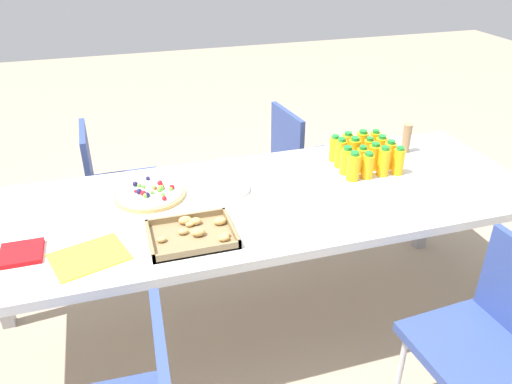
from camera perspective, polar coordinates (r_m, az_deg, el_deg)
The scene contains 27 objects.
ground_plane at distance 2.65m, azimuth -0.25°, elevation -14.70°, with size 12.00×12.00×0.00m, color tan.
party_table at distance 2.24m, azimuth -0.29°, elevation -2.03°, with size 2.54×0.87×0.73m.
chair_far_left at distance 2.07m, azimuth 24.97°, elevation -14.33°, with size 0.43×0.43×0.83m.
chair_near_right at distance 2.96m, azimuth -15.90°, elevation 1.07°, with size 0.40×0.40×0.83m.
chair_near_left at distance 3.13m, azimuth 5.34°, elevation 3.71°, with size 0.44×0.44×0.83m.
juice_bottle_0 at distance 2.66m, azimuth 13.28°, elevation 5.38°, with size 0.05×0.05×0.14m.
juice_bottle_1 at distance 2.62m, azimuth 11.91°, elevation 5.27°, with size 0.06×0.06×0.15m.
juice_bottle_2 at distance 2.59m, azimuth 10.29°, elevation 5.10°, with size 0.06×0.06×0.15m.
juice_bottle_3 at distance 2.56m, azimuth 8.90°, elevation 4.87°, with size 0.05×0.05×0.14m.
juice_bottle_4 at distance 2.61m, azimuth 13.95°, elevation 4.76°, with size 0.06×0.06×0.14m.
juice_bottle_5 at distance 2.57m, azimuth 12.63°, elevation 4.54°, with size 0.05×0.05×0.14m.
juice_bottle_6 at distance 2.52m, azimuth 11.03°, elevation 4.45°, with size 0.06×0.06×0.15m.
juice_bottle_7 at distance 2.50m, azimuth 9.57°, elevation 4.35°, with size 0.06×0.06×0.15m.
juice_bottle_8 at distance 2.54m, azimuth 14.89°, elevation 4.08°, with size 0.06×0.06×0.14m.
juice_bottle_9 at distance 2.51m, azimuth 13.26°, elevation 3.91°, with size 0.06×0.06×0.14m.
juice_bottle_10 at distance 2.48m, azimuth 11.90°, elevation 3.62°, with size 0.05×0.05×0.13m.
juice_bottle_11 at distance 2.44m, azimuth 10.21°, elevation 3.49°, with size 0.06×0.06×0.14m.
juice_bottle_12 at distance 2.49m, azimuth 15.85°, elevation 3.37°, with size 0.05×0.05×0.14m.
juice_bottle_13 at distance 2.46m, azimuth 14.25°, elevation 3.33°, with size 0.06×0.06×0.15m.
juice_bottle_14 at distance 2.42m, azimuth 12.54°, elevation 2.90°, with size 0.06×0.06×0.13m.
juice_bottle_15 at distance 2.38m, azimuth 10.98°, elevation 2.83°, with size 0.06×0.06×0.14m.
fruit_pizza at distance 2.27m, azimuth -11.91°, elevation -0.16°, with size 0.31×0.31×0.05m.
snack_tray at distance 1.96m, azimuth -7.12°, elevation -4.71°, with size 0.33×0.26×0.04m.
plate_stack at distance 2.27m, azimuth -3.02°, elevation 0.41°, with size 0.18×0.18×0.02m.
napkin_stack at distance 2.04m, azimuth -25.05°, elevation -6.31°, with size 0.15×0.15×0.02m, color red.
cardboard_tube at distance 2.74m, azimuth 16.70°, elevation 5.85°, with size 0.04×0.04×0.15m, color #9E7A56.
paper_folder at distance 1.94m, azimuth -18.37°, elevation -6.97°, with size 0.26×0.20×0.01m, color yellow.
Camera 1 is at (0.55, 1.84, 1.83)m, focal length 35.30 mm.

